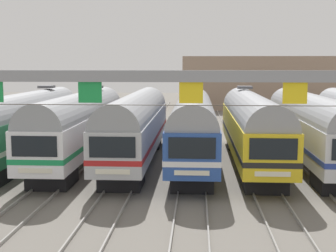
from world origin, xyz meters
The scene contains 10 objects.
ground_plane centered at (0.00, 0.00, 0.00)m, with size 160.00×160.00×0.00m, color slate.
track_bed centered at (0.00, 17.00, 0.07)m, with size 24.75×70.00×0.15m.
commuter_train_green centered at (-11.62, 0.00, 2.69)m, with size 2.88×18.06×5.05m.
commuter_train_white centered at (-7.75, 0.00, 2.69)m, with size 2.88×18.06×5.05m.
commuter_train_stainless centered at (-3.87, -0.01, 2.69)m, with size 2.88×18.06×4.77m.
commuter_train_blue centered at (0.00, 0.00, 2.69)m, with size 2.88×18.06×5.05m.
commuter_train_yellow centered at (3.87, 0.00, 2.69)m, with size 2.88×18.06×5.05m.
commuter_train_silver centered at (7.75, -0.01, 2.69)m, with size 2.88×18.06×4.77m.
catenary_gantry centered at (0.00, -13.50, 5.41)m, with size 28.48×0.44×6.97m.
maintenance_building centered at (9.80, 41.68, 3.94)m, with size 23.42×10.00×7.87m, color gray.
Camera 1 is at (0.23, -31.26, 6.69)m, focal length 50.16 mm.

